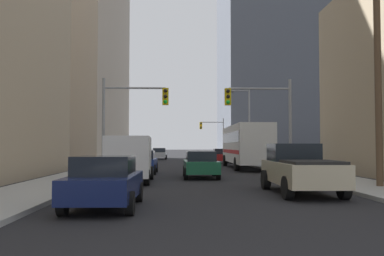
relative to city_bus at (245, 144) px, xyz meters
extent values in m
cube|color=#9E9E99|center=(-11.03, 18.67, -1.85)|extent=(3.16, 160.00, 0.15)
cube|color=#9E9E99|center=(2.58, 18.67, -1.85)|extent=(3.16, 160.00, 0.15)
cube|color=silver|center=(0.00, -0.01, 0.02)|extent=(2.65, 11.53, 2.90)
cube|color=black|center=(-1.26, -0.01, 0.54)|extent=(0.15, 10.58, 0.80)
cube|color=red|center=(-1.26, -0.01, -0.56)|extent=(0.15, 10.58, 0.28)
cylinder|color=black|center=(-1.17, 4.02, -1.43)|extent=(0.32, 1.00, 1.00)
cylinder|color=black|center=(1.18, 4.02, -1.43)|extent=(0.32, 1.00, 1.00)
cylinder|color=black|center=(-1.17, -3.23, -1.43)|extent=(0.32, 1.00, 1.00)
cylinder|color=black|center=(1.18, -3.23, -1.43)|extent=(0.32, 1.00, 1.00)
cube|color=#C6B793|center=(-0.85, -17.80, -1.13)|extent=(2.13, 5.45, 0.80)
cube|color=black|center=(-0.85, -16.83, -0.38)|extent=(1.84, 1.84, 0.70)
cube|color=black|center=(-0.85, -19.15, -0.68)|extent=(1.82, 2.42, 0.10)
cylinder|color=black|center=(-1.81, -16.07, -1.53)|extent=(0.28, 0.80, 0.80)
cylinder|color=black|center=(0.11, -16.07, -1.53)|extent=(0.28, 0.80, 0.80)
cylinder|color=black|center=(-1.81, -19.53, -1.53)|extent=(0.28, 0.80, 0.80)
cylinder|color=black|center=(0.11, -19.53, -1.53)|extent=(0.28, 0.80, 0.80)
cube|color=white|center=(-7.85, -12.55, -0.62)|extent=(2.18, 5.27, 1.90)
cube|color=black|center=(-7.85, -9.94, -0.20)|extent=(1.76, 0.08, 0.60)
cylinder|color=black|center=(-8.81, -10.88, -1.57)|extent=(0.24, 0.72, 0.72)
cylinder|color=black|center=(-6.89, -10.88, -1.57)|extent=(0.24, 0.72, 0.72)
cylinder|color=black|center=(-8.81, -14.21, -1.57)|extent=(0.24, 0.72, 0.72)
cylinder|color=black|center=(-6.89, -14.21, -1.57)|extent=(0.24, 0.72, 0.72)
cube|color=#141E4C|center=(-7.63, -21.20, -1.28)|extent=(1.86, 4.23, 0.65)
cube|color=black|center=(-7.63, -21.35, -0.68)|extent=(1.61, 1.92, 0.55)
cylinder|color=black|center=(-8.49, -19.85, -1.61)|extent=(0.22, 0.64, 0.64)
cylinder|color=black|center=(-6.76, -19.85, -1.61)|extent=(0.22, 0.64, 0.64)
cylinder|color=black|center=(-8.49, -22.54, -1.61)|extent=(0.22, 0.64, 0.64)
cylinder|color=black|center=(-6.76, -22.54, -1.61)|extent=(0.22, 0.64, 0.64)
cube|color=#195938|center=(-4.17, -9.84, -1.28)|extent=(1.87, 4.23, 0.65)
cube|color=black|center=(-4.17, -9.99, -0.68)|extent=(1.62, 1.93, 0.55)
cylinder|color=black|center=(-5.04, -8.50, -1.61)|extent=(0.22, 0.64, 0.64)
cylinder|color=black|center=(-3.31, -8.50, -1.61)|extent=(0.22, 0.64, 0.64)
cylinder|color=black|center=(-5.04, -11.19, -1.61)|extent=(0.22, 0.64, 0.64)
cylinder|color=black|center=(-3.31, -11.19, -1.61)|extent=(0.22, 0.64, 0.64)
cube|color=navy|center=(-7.79, -5.79, -1.28)|extent=(1.85, 4.22, 0.65)
cube|color=black|center=(-7.79, -5.94, -0.68)|extent=(1.61, 1.92, 0.55)
cylinder|color=black|center=(-8.66, -4.45, -1.61)|extent=(0.22, 0.64, 0.64)
cylinder|color=black|center=(-6.93, -4.45, -1.61)|extent=(0.22, 0.64, 0.64)
cylinder|color=black|center=(-8.66, -7.13, -1.61)|extent=(0.22, 0.64, 0.64)
cylinder|color=black|center=(-6.93, -7.13, -1.61)|extent=(0.22, 0.64, 0.64)
cube|color=maroon|center=(-0.84, 10.08, -1.28)|extent=(1.81, 4.21, 0.65)
cube|color=black|center=(-0.84, 9.93, -0.68)|extent=(1.59, 1.91, 0.55)
cylinder|color=black|center=(-1.70, 11.43, -1.61)|extent=(0.22, 0.64, 0.64)
cylinder|color=black|center=(0.03, 11.43, -1.61)|extent=(0.22, 0.64, 0.64)
cylinder|color=black|center=(-1.70, 8.74, -1.61)|extent=(0.22, 0.64, 0.64)
cylinder|color=black|center=(0.03, 8.74, -1.61)|extent=(0.22, 0.64, 0.64)
cube|color=#B7BABF|center=(-7.77, 22.92, -1.28)|extent=(1.90, 4.24, 0.65)
cube|color=black|center=(-7.77, 22.77, -0.68)|extent=(1.63, 1.94, 0.55)
cylinder|color=black|center=(-8.63, 24.26, -1.61)|extent=(0.22, 0.64, 0.64)
cylinder|color=black|center=(-6.90, 24.26, -1.61)|extent=(0.22, 0.64, 0.64)
cylinder|color=black|center=(-8.63, 21.57, -1.61)|extent=(0.22, 0.64, 0.64)
cylinder|color=black|center=(-6.90, 21.57, -1.61)|extent=(0.22, 0.64, 0.64)
cylinder|color=gray|center=(-10.05, -7.50, 1.07)|extent=(0.18, 0.18, 6.00)
cylinder|color=gray|center=(-8.14, -7.50, 3.47)|extent=(3.82, 0.12, 0.12)
cube|color=gold|center=(-6.23, -7.50, 2.95)|extent=(0.38, 0.30, 1.05)
sphere|color=black|center=(-6.23, -7.67, 3.29)|extent=(0.24, 0.24, 0.24)
sphere|color=black|center=(-6.23, -7.67, 2.95)|extent=(0.24, 0.24, 0.24)
sphere|color=#19D833|center=(-6.23, -7.67, 2.61)|extent=(0.24, 0.24, 0.24)
cylinder|color=gray|center=(1.59, -7.50, 1.07)|extent=(0.18, 0.18, 6.00)
cylinder|color=gray|center=(-0.37, -7.50, 3.47)|extent=(3.93, 0.12, 0.12)
cube|color=gold|center=(-2.33, -7.50, 2.95)|extent=(0.38, 0.30, 1.05)
sphere|color=black|center=(-2.33, -7.67, 3.29)|extent=(0.24, 0.24, 0.24)
sphere|color=black|center=(-2.33, -7.67, 2.95)|extent=(0.24, 0.24, 0.24)
sphere|color=#19D833|center=(-2.33, -7.67, 2.61)|extent=(0.24, 0.24, 0.24)
cylinder|color=gray|center=(1.59, 29.97, 1.07)|extent=(0.18, 0.18, 6.00)
cylinder|color=gray|center=(-0.11, 29.97, 3.47)|extent=(3.41, 0.12, 0.12)
cube|color=gold|center=(-1.81, 29.97, 2.95)|extent=(0.38, 0.30, 1.05)
sphere|color=black|center=(-1.81, 29.80, 3.29)|extent=(0.24, 0.24, 0.24)
sphere|color=#F9A514|center=(-1.81, 29.80, 2.95)|extent=(0.24, 0.24, 0.24)
sphere|color=black|center=(-1.81, 29.80, 2.61)|extent=(0.24, 0.24, 0.24)
cylinder|color=brown|center=(2.89, -16.38, 2.92)|extent=(0.28, 0.28, 9.70)
cylinder|color=gray|center=(1.69, 7.81, 1.82)|extent=(0.16, 0.16, 7.50)
cylinder|color=gray|center=(0.84, 7.81, 5.37)|extent=(1.72, 0.10, 0.10)
ellipsoid|color=#4C4C51|center=(-0.02, 7.81, 5.27)|extent=(0.56, 0.32, 0.20)
cube|color=#B7A893|center=(-24.23, 19.17, 14.14)|extent=(22.59, 26.64, 32.14)
cube|color=#4C515B|center=(17.58, 57.85, 23.88)|extent=(25.76, 26.54, 51.62)
camera|label=1|loc=(-5.56, -33.60, -0.12)|focal=39.43mm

